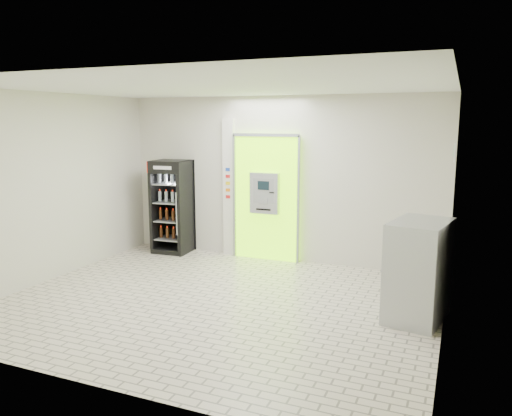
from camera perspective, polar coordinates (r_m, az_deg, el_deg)
The scene contains 7 objects.
ground at distance 7.25m, azimuth -4.42°, elevation -10.69°, with size 6.00×6.00×0.00m, color beige.
room_shell at distance 6.83m, azimuth -4.63°, elevation 3.94°, with size 6.00×6.00×6.00m.
atm_assembly at distance 9.18m, azimuth 1.21°, elevation 1.28°, with size 1.30×0.24×2.33m.
pillar at distance 9.50m, azimuth -3.09°, elevation 2.35°, with size 0.22×0.11×2.60m.
beverage_cooler at distance 9.88m, azimuth -9.50°, elevation -0.03°, with size 0.72×0.67×1.80m.
steel_cabinet at distance 6.79m, azimuth 18.07°, elevation -6.82°, with size 0.83×1.08×1.30m.
exit_sign at distance 7.45m, azimuth 21.76°, elevation 5.93°, with size 0.02×0.22×0.26m.
Camera 1 is at (3.11, -6.04, 2.55)m, focal length 35.00 mm.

